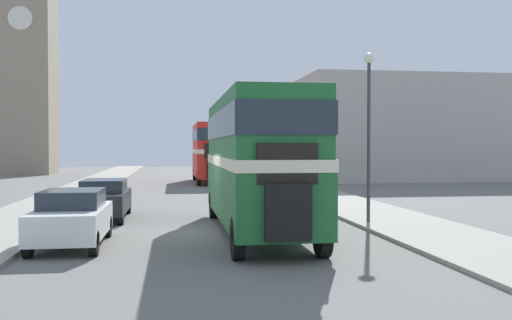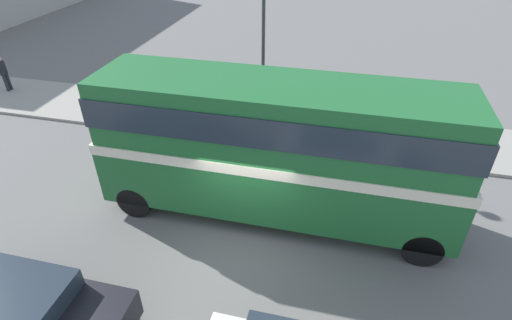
# 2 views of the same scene
# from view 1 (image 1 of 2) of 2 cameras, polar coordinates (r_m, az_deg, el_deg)

# --- Properties ---
(ground_plane) EXTENTS (120.00, 120.00, 0.00)m
(ground_plane) POSITION_cam_1_polar(r_m,az_deg,el_deg) (18.51, -4.57, -7.15)
(ground_plane) COLOR slate
(sidewalk_right) EXTENTS (3.50, 120.00, 0.12)m
(sidewalk_right) POSITION_cam_1_polar(r_m,az_deg,el_deg) (20.10, 15.13, -6.34)
(sidewalk_right) COLOR gray
(sidewalk_right) RESTS_ON ground_plane
(double_decker_bus) EXTENTS (2.41, 10.12, 4.21)m
(double_decker_bus) POSITION_cam_1_polar(r_m,az_deg,el_deg) (17.88, 0.01, 0.60)
(double_decker_bus) COLOR #1E602D
(double_decker_bus) RESTS_ON ground_plane
(bus_distant) EXTENTS (2.41, 9.30, 4.44)m
(bus_distant) POSITION_cam_1_polar(r_m,az_deg,el_deg) (43.44, -4.59, 1.20)
(bus_distant) COLOR red
(bus_distant) RESTS_ON ground_plane
(car_parked_near) EXTENTS (1.78, 3.96, 1.54)m
(car_parked_near) POSITION_cam_1_polar(r_m,az_deg,el_deg) (16.49, -17.93, -5.49)
(car_parked_near) COLOR white
(car_parked_near) RESTS_ON ground_plane
(car_parked_mid) EXTENTS (1.74, 4.36, 1.49)m
(car_parked_mid) POSITION_cam_1_polar(r_m,az_deg,el_deg) (22.29, -14.97, -3.75)
(car_parked_mid) COLOR black
(car_parked_mid) RESTS_ON ground_plane
(pedestrian_walking) EXTENTS (0.34, 0.34, 1.66)m
(pedestrian_walking) POSITION_cam_1_polar(r_m,az_deg,el_deg) (33.10, 6.13, -1.56)
(pedestrian_walking) COLOR #282833
(pedestrian_walking) RESTS_ON sidewalk_right
(bicycle_on_pavement) EXTENTS (0.05, 1.76, 0.78)m
(bicycle_on_pavement) POSITION_cam_1_polar(r_m,az_deg,el_deg) (38.73, 2.61, -1.99)
(bicycle_on_pavement) COLOR black
(bicycle_on_pavement) RESTS_ON sidewalk_right
(street_lamp) EXTENTS (0.36, 0.36, 5.86)m
(street_lamp) POSITION_cam_1_polar(r_m,az_deg,el_deg) (20.21, 11.21, 4.79)
(street_lamp) COLOR #38383D
(street_lamp) RESTS_ON sidewalk_right
(church_tower) EXTENTS (5.23, 5.23, 31.19)m
(church_tower) POSITION_cam_1_polar(r_m,az_deg,el_deg) (62.50, -21.94, 13.47)
(church_tower) COLOR gray
(church_tower) RESTS_ON ground_plane
(shop_building_block) EXTENTS (21.47, 10.42, 8.36)m
(shop_building_block) POSITION_cam_1_polar(r_m,az_deg,el_deg) (50.18, 16.56, 2.94)
(shop_building_block) COLOR #B2ADA3
(shop_building_block) RESTS_ON ground_plane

